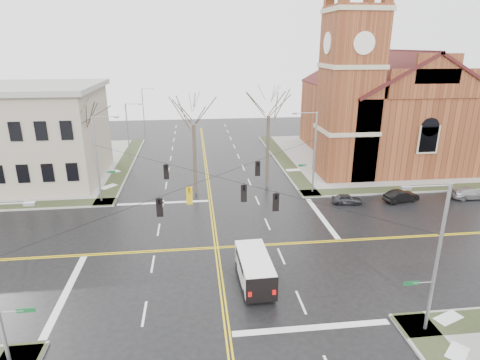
{
  "coord_description": "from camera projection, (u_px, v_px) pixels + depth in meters",
  "views": [
    {
      "loc": [
        -1.53,
        -29.48,
        15.93
      ],
      "look_at": [
        2.66,
        6.0,
        3.76
      ],
      "focal_mm": 30.0,
      "sensor_mm": 36.0,
      "label": 1
    }
  ],
  "objects": [
    {
      "name": "cargo_van",
      "position": [
        254.0,
        266.0,
        27.96
      ],
      "size": [
        2.24,
        5.46,
        2.05
      ],
      "rotation": [
        0.0,
        0.0,
        0.03
      ],
      "color": "white",
      "rests_on": "ground"
    },
    {
      "name": "streetlight_north_b",
      "position": [
        144.0,
        108.0,
        75.52
      ],
      "size": [
        2.3,
        0.2,
        8.0
      ],
      "color": "gray",
      "rests_on": "ground"
    },
    {
      "name": "civic_building_a",
      "position": [
        20.0,
        136.0,
        47.61
      ],
      "size": [
        18.0,
        14.0,
        11.0
      ],
      "primitive_type": "cube",
      "color": "#9F927E",
      "rests_on": "ground"
    },
    {
      "name": "signal_pole_ne",
      "position": [
        313.0,
        150.0,
        43.49
      ],
      "size": [
        2.75,
        0.22,
        9.0
      ],
      "color": "gray",
      "rests_on": "ground"
    },
    {
      "name": "road_markings",
      "position": [
        217.0,
        248.0,
        33.02
      ],
      "size": [
        100.0,
        100.0,
        0.01
      ],
      "color": "gold",
      "rests_on": "ground"
    },
    {
      "name": "ground",
      "position": [
        217.0,
        248.0,
        33.02
      ],
      "size": [
        120.0,
        120.0,
        0.0
      ],
      "primitive_type": "plane",
      "color": "black",
      "rests_on": "ground"
    },
    {
      "name": "parked_car_c",
      "position": [
        470.0,
        193.0,
        43.38
      ],
      "size": [
        4.26,
        1.78,
        1.23
      ],
      "primitive_type": "imported",
      "rotation": [
        0.0,
        0.0,
        1.56
      ],
      "color": "gray",
      "rests_on": "ground"
    },
    {
      "name": "signal_pole_se",
      "position": [
        435.0,
        256.0,
        21.87
      ],
      "size": [
        2.75,
        0.22,
        9.0
      ],
      "color": "gray",
      "rests_on": "ground"
    },
    {
      "name": "parked_car_b",
      "position": [
        401.0,
        196.0,
        42.45
      ],
      "size": [
        3.99,
        2.11,
        1.25
      ],
      "primitive_type": "imported",
      "rotation": [
        0.0,
        0.0,
        1.79
      ],
      "color": "black",
      "rests_on": "ground"
    },
    {
      "name": "traffic_signals",
      "position": [
        216.0,
        188.0,
        30.64
      ],
      "size": [
        8.21,
        8.26,
        1.3
      ],
      "color": "black",
      "rests_on": "ground"
    },
    {
      "name": "span_wires",
      "position": [
        215.0,
        176.0,
        31.02
      ],
      "size": [
        23.02,
        23.02,
        0.03
      ],
      "color": "black",
      "rests_on": "ground"
    },
    {
      "name": "sidewalks",
      "position": [
        217.0,
        247.0,
        33.0
      ],
      "size": [
        80.0,
        80.0,
        0.17
      ],
      "color": "gray",
      "rests_on": "ground"
    },
    {
      "name": "tree_ne",
      "position": [
        269.0,
        111.0,
        44.29
      ],
      "size": [
        4.0,
        4.0,
        12.29
      ],
      "color": "#3C3026",
      "rests_on": "ground"
    },
    {
      "name": "parked_car_a",
      "position": [
        347.0,
        199.0,
        41.9
      ],
      "size": [
        3.23,
        1.69,
        1.05
      ],
      "primitive_type": "imported",
      "rotation": [
        0.0,
        0.0,
        1.42
      ],
      "color": "black",
      "rests_on": "ground"
    },
    {
      "name": "church",
      "position": [
        380.0,
        100.0,
        56.34
      ],
      "size": [
        24.28,
        27.48,
        27.5
      ],
      "color": "brown",
      "rests_on": "ground"
    },
    {
      "name": "tree_nw_far",
      "position": [
        79.0,
        125.0,
        41.59
      ],
      "size": [
        4.0,
        4.0,
        10.95
      ],
      "color": "#3C3026",
      "rests_on": "ground"
    },
    {
      "name": "signal_pole_nw",
      "position": [
        98.0,
        157.0,
        40.98
      ],
      "size": [
        2.75,
        0.22,
        9.0
      ],
      "color": "gray",
      "rests_on": "ground"
    },
    {
      "name": "streetlight_north_a",
      "position": [
        129.0,
        129.0,
        56.72
      ],
      "size": [
        2.3,
        0.2,
        8.0
      ],
      "color": "gray",
      "rests_on": "ground"
    },
    {
      "name": "tree_nw_near",
      "position": [
        193.0,
        120.0,
        42.57
      ],
      "size": [
        4.0,
        4.0,
        11.39
      ],
      "color": "#3C3026",
      "rests_on": "ground"
    }
  ]
}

